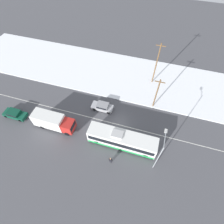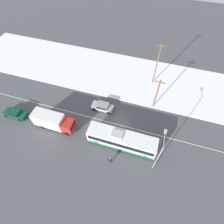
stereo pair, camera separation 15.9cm
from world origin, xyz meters
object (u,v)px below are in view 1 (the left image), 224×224
(city_bus, at_px, (122,140))
(sedan_car, at_px, (102,106))
(parked_car_near_truck, at_px, (15,114))
(box_truck, at_px, (53,121))
(utility_pole_roadside, at_px, (157,93))
(pedestrian_at_stop, at_px, (111,160))
(utility_pole_snowlot, at_px, (156,64))
(streetlamp, at_px, (160,152))

(city_bus, relative_size, sedan_car, 2.72)
(sedan_car, xyz_separation_m, parked_car_near_truck, (-15.17, -6.42, -0.02))
(box_truck, bearing_deg, parked_car_near_truck, -179.18)
(sedan_car, xyz_separation_m, utility_pole_roadside, (9.32, 3.59, 2.92))
(city_bus, bearing_deg, pedestrian_at_stop, -103.61)
(city_bus, height_order, sedan_car, city_bus)
(sedan_car, bearing_deg, utility_pole_snowlot, -128.11)
(streetlamp, bearing_deg, box_truck, 174.56)
(sedan_car, bearing_deg, pedestrian_at_stop, 115.49)
(parked_car_near_truck, bearing_deg, box_truck, 0.82)
(box_truck, xyz_separation_m, parked_car_near_truck, (-8.19, -0.12, -0.94))
(city_bus, xyz_separation_m, utility_pole_roadside, (3.77, 9.82, 2.13))
(utility_pole_snowlot, bearing_deg, sedan_car, -128.11)
(box_truck, xyz_separation_m, utility_pole_snowlot, (15.04, 16.57, 3.23))
(city_bus, xyz_separation_m, pedestrian_at_stop, (-0.87, -3.59, -0.55))
(utility_pole_roadside, bearing_deg, pedestrian_at_stop, -109.09)
(pedestrian_at_stop, bearing_deg, sedan_car, 115.49)
(pedestrian_at_stop, xyz_separation_m, streetlamp, (6.61, 1.77, 3.61))
(utility_pole_snowlot, bearing_deg, streetlamp, -79.99)
(city_bus, relative_size, utility_pole_snowlot, 1.19)
(streetlamp, distance_m, utility_pole_roadside, 11.84)
(box_truck, distance_m, utility_pole_snowlot, 22.61)
(city_bus, distance_m, parked_car_near_truck, 20.74)
(box_truck, xyz_separation_m, pedestrian_at_stop, (11.66, -3.51, -0.68))
(streetlamp, relative_size, utility_pole_snowlot, 0.76)
(sedan_car, height_order, utility_pole_snowlot, utility_pole_snowlot)
(box_truck, height_order, utility_pole_roadside, utility_pole_roadside)
(city_bus, height_order, utility_pole_roadside, utility_pole_roadside)
(parked_car_near_truck, height_order, utility_pole_snowlot, utility_pole_snowlot)
(pedestrian_at_stop, height_order, streetlamp, streetlamp)
(parked_car_near_truck, xyz_separation_m, streetlamp, (26.46, -1.62, 3.88))
(city_bus, height_order, streetlamp, streetlamp)
(parked_car_near_truck, bearing_deg, sedan_car, 22.93)
(parked_car_near_truck, height_order, utility_pole_roadside, utility_pole_roadside)
(pedestrian_at_stop, distance_m, utility_pole_roadside, 14.44)
(city_bus, xyz_separation_m, box_truck, (-12.53, -0.08, 0.14))
(city_bus, xyz_separation_m, streetlamp, (5.74, -1.82, 3.07))
(parked_car_near_truck, xyz_separation_m, pedestrian_at_stop, (19.85, -3.39, 0.26))
(utility_pole_snowlot, bearing_deg, box_truck, -132.22)
(box_truck, bearing_deg, pedestrian_at_stop, -16.76)
(sedan_car, height_order, parked_car_near_truck, sedan_car)
(sedan_car, height_order, pedestrian_at_stop, pedestrian_at_stop)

